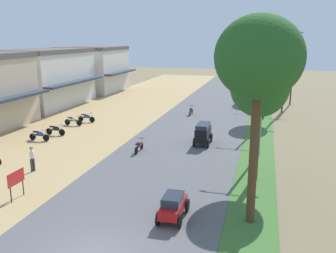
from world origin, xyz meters
The scene contains 22 objects.
shophouse_mid centered at (-19.97, 28.74, 3.46)m, with size 8.35×12.64×6.90m.
shophouse_far centered at (-19.98, 41.81, 3.46)m, with size 9.30×10.17×6.90m.
parked_motorbike_second centered at (-11.54, 14.12, 0.55)m, with size 1.80×0.54×0.94m.
parked_motorbike_third centered at (-11.22, 16.04, 0.55)m, with size 1.80×0.54×0.94m.
parked_motorbike_fourth centered at (-11.52, 19.69, 0.55)m, with size 1.80×0.54×0.94m.
parked_motorbike_fifth centered at (-11.00, 21.35, 0.55)m, with size 1.80×0.54×0.94m.
street_signboard centered at (-6.17, 3.99, 1.11)m, with size 0.06×1.30×1.50m.
pedestrian_on_shoulder centered at (-7.81, 7.74, 0.96)m, with size 0.30×0.40×1.62m.
median_tree_nearest centered at (5.64, 4.57, 7.36)m, with size 3.70×3.70×9.15m.
median_tree_second centered at (5.67, 9.88, 5.55)m, with size 3.29×3.29×7.27m.
median_tree_third centered at (5.89, 27.39, 5.82)m, with size 3.27×3.27×7.80m.
median_tree_fourth centered at (5.80, 42.03, 7.42)m, with size 4.13×4.13×9.93m.
streetlamp_near centered at (5.80, 14.75, 4.31)m, with size 3.16×0.20×7.32m.
streetlamp_mid centered at (5.80, 24.28, 4.91)m, with size 3.16×0.20×8.49m.
streetlamp_far centered at (5.80, 36.04, 4.24)m, with size 3.16×0.20×7.20m.
streetlamp_farthest centered at (5.80, 47.40, 4.73)m, with size 3.16×0.20×8.13m.
utility_pole_near centered at (7.98, 31.77, 5.11)m, with size 1.80×0.20×9.83m.
utility_pole_far centered at (9.14, 36.82, 4.85)m, with size 1.80×0.20×9.31m.
car_sedan_red centered at (2.20, 3.89, 0.74)m, with size 1.10×2.26×1.19m.
car_van_black centered at (1.51, 16.40, 1.02)m, with size 1.19×2.41×1.67m.
motorbike_ahead_second centered at (-2.67, 13.19, 0.57)m, with size 0.54×1.80×0.94m.
motorbike_ahead_third centered at (-1.60, 27.32, 0.57)m, with size 0.54×1.80×0.94m.
Camera 1 is at (5.93, -11.28, 8.22)m, focal length 39.53 mm.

